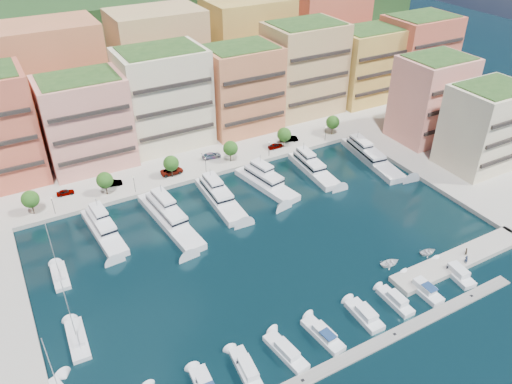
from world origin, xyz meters
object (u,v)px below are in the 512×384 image
(car_3, at_px, (211,155))
(car_4, at_px, (275,146))
(tree_3, at_px, (231,148))
(lamppost_1, at_px, (134,182))
(tree_0, at_px, (30,199))
(tender_0, at_px, (390,263))
(tree_5, at_px, (333,122))
(lamppost_4, at_px, (326,131))
(lamppost_3, at_px, (269,146))
(yacht_4, at_px, (265,182))
(cruiser_3, at_px, (286,352))
(cruiser_2, at_px, (247,370))
(car_5, at_px, (289,138))
(cruiser_7, at_px, (422,289))
(car_2, at_px, (172,171))
(yacht_1, at_px, (103,229))
(tree_2, at_px, (171,163))
(lamppost_2, at_px, (206,163))
(sailboat_1, at_px, (78,340))
(yacht_2, at_px, (168,216))
(cruiser_6, at_px, (395,301))
(tree_1, at_px, (105,180))
(person_1, at_px, (466,251))
(yacht_5, at_px, (312,167))
(cruiser_8, at_px, (456,273))
(cruiser_5, at_px, (365,316))
(yacht_3, at_px, (219,196))
(lamppost_0, at_px, (53,203))
(sailboat_2, at_px, (60,277))
(yacht_6, at_px, (370,156))
(tree_4, at_px, (284,135))
(car_1, at_px, (113,183))
(tender_2, at_px, (428,252))
(person_0, at_px, (466,259))
(cruiser_4, at_px, (323,335))

(car_3, relative_size, car_4, 1.22)
(tree_3, relative_size, lamppost_1, 1.35)
(tree_0, relative_size, tender_0, 1.45)
(tree_5, xyz_separation_m, lamppost_4, (-4.00, -2.30, -0.92))
(lamppost_3, bearing_deg, yacht_4, -124.44)
(tree_0, distance_m, cruiser_3, 64.84)
(cruiser_2, bearing_deg, car_5, 53.01)
(cruiser_7, xyz_separation_m, car_2, (-24.98, 59.47, 1.21))
(yacht_1, bearing_deg, tree_2, 32.52)
(tree_3, height_order, lamppost_2, tree_3)
(sailboat_1, bearing_deg, yacht_2, 44.40)
(yacht_1, xyz_separation_m, tender_0, (45.70, -36.77, -0.69))
(cruiser_7, bearing_deg, cruiser_6, 179.73)
(tree_1, xyz_separation_m, lamppost_2, (24.00, -2.30, -0.92))
(tender_0, bearing_deg, tree_5, -20.07)
(cruiser_7, bearing_deg, person_1, 10.95)
(yacht_2, xyz_separation_m, yacht_5, (39.20, 2.58, 0.00))
(cruiser_8, relative_size, sailboat_1, 0.64)
(cruiser_5, height_order, cruiser_7, cruiser_7)
(yacht_3, distance_m, tender_0, 40.94)
(yacht_2, relative_size, cruiser_3, 2.73)
(car_2, bearing_deg, cruiser_6, -160.12)
(tree_1, height_order, tree_3, same)
(tree_1, relative_size, car_3, 1.12)
(yacht_2, distance_m, cruiser_2, 42.68)
(lamppost_0, relative_size, yacht_1, 0.22)
(tree_5, bearing_deg, cruiser_2, -135.20)
(lamppost_3, bearing_deg, tree_0, 177.73)
(lamppost_4, height_order, car_3, lamppost_4)
(cruiser_2, bearing_deg, lamppost_1, 89.49)
(sailboat_2, height_order, person_1, sailboat_2)
(cruiser_6, bearing_deg, sailboat_1, 159.96)
(yacht_6, bearing_deg, tree_4, 137.67)
(yacht_6, height_order, car_4, yacht_6)
(yacht_1, xyz_separation_m, cruiser_6, (39.45, -45.08, -0.54))
(car_5, bearing_deg, lamppost_3, 136.82)
(tender_0, bearing_deg, car_2, 30.37)
(tree_3, xyz_separation_m, tree_4, (16.00, 0.00, 0.00))
(car_1, bearing_deg, cruiser_6, -141.82)
(yacht_1, height_order, yacht_3, same)
(cruiser_6, bearing_deg, person_1, 7.45)
(lamppost_1, distance_m, tender_2, 65.76)
(yacht_6, bearing_deg, tender_0, -124.47)
(car_4, distance_m, person_0, 58.29)
(car_1, bearing_deg, yacht_1, 167.43)
(cruiser_6, height_order, tender_0, cruiser_6)
(cruiser_7, bearing_deg, tree_1, 125.49)
(tree_0, bearing_deg, cruiser_4, -58.54)
(cruiser_4, relative_size, car_1, 1.97)
(cruiser_5, xyz_separation_m, car_2, (-11.73, 59.44, 1.23))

